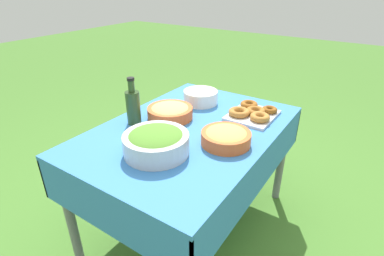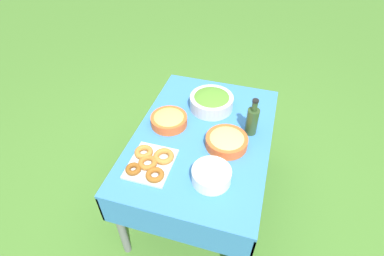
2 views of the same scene
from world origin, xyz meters
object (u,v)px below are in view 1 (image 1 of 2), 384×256
donut_platter (252,113)px  fruit_bowl (226,137)px  salad_bowl (156,142)px  plate_stack (201,97)px  olive_oil_bottle (133,106)px  pasta_bowl (170,111)px

donut_platter → fruit_bowl: (-0.38, -0.02, 0.02)m
salad_bowl → fruit_bowl: bearing=-42.2°
plate_stack → olive_oil_bottle: olive_oil_bottle is taller
salad_bowl → pasta_bowl: 0.39m
salad_bowl → donut_platter: 0.67m
donut_platter → olive_oil_bottle: (-0.45, 0.52, 0.08)m
pasta_bowl → olive_oil_bottle: size_ratio=0.99×
pasta_bowl → fruit_bowl: 0.42m
olive_oil_bottle → plate_stack: bearing=-18.5°
fruit_bowl → plate_stack: bearing=45.4°
salad_bowl → plate_stack: salad_bowl is taller
salad_bowl → donut_platter: bearing=-18.6°
donut_platter → olive_oil_bottle: size_ratio=1.11×
salad_bowl → fruit_bowl: size_ratio=1.26×
pasta_bowl → plate_stack: bearing=-5.1°
plate_stack → salad_bowl: bearing=-166.3°
pasta_bowl → donut_platter: 0.49m
donut_platter → salad_bowl: bearing=161.4°
salad_bowl → pasta_bowl: size_ratio=1.17×
salad_bowl → plate_stack: 0.66m
donut_platter → olive_oil_bottle: bearing=130.8°
pasta_bowl → plate_stack: (0.29, -0.03, 0.00)m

